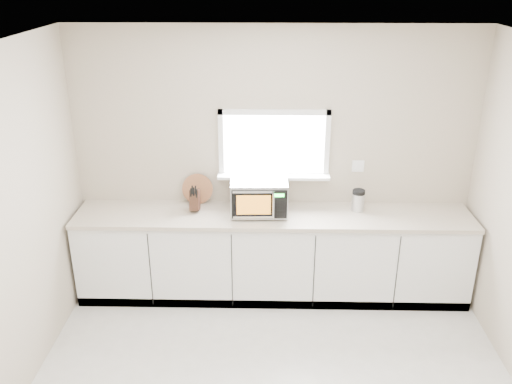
{
  "coord_description": "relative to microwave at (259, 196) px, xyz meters",
  "views": [
    {
      "loc": [
        -0.06,
        -3.15,
        3.21
      ],
      "look_at": [
        -0.17,
        1.55,
        1.21
      ],
      "focal_mm": 38.0,
      "sensor_mm": 36.0,
      "label": 1
    }
  ],
  "objects": [
    {
      "name": "microwave",
      "position": [
        0.0,
        0.0,
        0.0
      ],
      "size": [
        0.56,
        0.46,
        0.35
      ],
      "rotation": [
        0.0,
        0.0,
        0.04
      ],
      "color": "black",
      "rests_on": "countertop"
    },
    {
      "name": "coffee_grinder",
      "position": [
        0.99,
        0.08,
        -0.07
      ],
      "size": [
        0.14,
        0.14,
        0.22
      ],
      "rotation": [
        0.0,
        0.0,
        0.13
      ],
      "color": "#B4B7BB",
      "rests_on": "countertop"
    },
    {
      "name": "cabinets",
      "position": [
        0.14,
        -0.02,
        -0.66
      ],
      "size": [
        3.92,
        0.6,
        0.88
      ],
      "primitive_type": "cube",
      "color": "white",
      "rests_on": "ground"
    },
    {
      "name": "knife_block",
      "position": [
        -0.64,
        0.04,
        -0.06
      ],
      "size": [
        0.1,
        0.2,
        0.28
      ],
      "rotation": [
        0.0,
        0.0,
        -0.01
      ],
      "color": "#402017",
      "rests_on": "countertop"
    },
    {
      "name": "cutting_board",
      "position": [
        -0.63,
        0.22,
        -0.03
      ],
      "size": [
        0.31,
        0.08,
        0.31
      ],
      "primitive_type": "cylinder",
      "rotation": [
        1.4,
        0.0,
        0.0
      ],
      "color": "#A46D3F",
      "rests_on": "countertop"
    },
    {
      "name": "back_wall",
      "position": [
        0.14,
        0.28,
        0.26
      ],
      "size": [
        4.0,
        0.17,
        2.7
      ],
      "color": "#B5A48F",
      "rests_on": "ground"
    },
    {
      "name": "countertop",
      "position": [
        0.14,
        -0.03,
        -0.2
      ],
      "size": [
        3.92,
        0.64,
        0.04
      ],
      "primitive_type": "cube",
      "color": "beige",
      "rests_on": "cabinets"
    }
  ]
}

